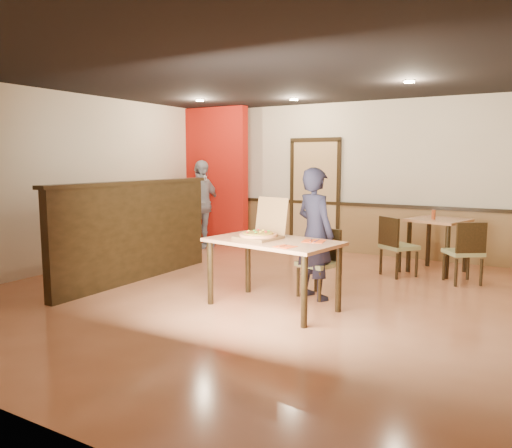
{
  "coord_description": "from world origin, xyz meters",
  "views": [
    {
      "loc": [
        3.09,
        -5.45,
        1.75
      ],
      "look_at": [
        -0.1,
        0.0,
        0.93
      ],
      "focal_mm": 35.0,
      "sensor_mm": 36.0,
      "label": 1
    }
  ],
  "objects_px": {
    "side_chair_left": "(396,244)",
    "passerby": "(201,204)",
    "main_table": "(273,249)",
    "side_table": "(438,231)",
    "side_chair_right": "(466,250)",
    "pizza_box": "(261,233)",
    "condiment": "(434,215)",
    "diner": "(315,234)",
    "diner_chair": "(321,260)"
  },
  "relations": [
    {
      "from": "side_table",
      "to": "diner",
      "type": "distance_m",
      "value": 2.56
    },
    {
      "from": "condiment",
      "to": "diner_chair",
      "type": "bearing_deg",
      "value": -115.07
    },
    {
      "from": "main_table",
      "to": "pizza_box",
      "type": "height_order",
      "value": "pizza_box"
    },
    {
      "from": "diner",
      "to": "pizza_box",
      "type": "distance_m",
      "value": 0.75
    },
    {
      "from": "pizza_box",
      "to": "side_chair_left",
      "type": "bearing_deg",
      "value": 74.82
    },
    {
      "from": "side_chair_left",
      "to": "condiment",
      "type": "distance_m",
      "value": 0.78
    },
    {
      "from": "diner_chair",
      "to": "condiment",
      "type": "relative_size",
      "value": 5.81
    },
    {
      "from": "side_chair_left",
      "to": "passerby",
      "type": "relative_size",
      "value": 0.52
    },
    {
      "from": "side_chair_right",
      "to": "side_table",
      "type": "relative_size",
      "value": 0.92
    },
    {
      "from": "main_table",
      "to": "diner_chair",
      "type": "height_order",
      "value": "diner_chair"
    },
    {
      "from": "condiment",
      "to": "side_chair_right",
      "type": "bearing_deg",
      "value": -41.96
    },
    {
      "from": "passerby",
      "to": "pizza_box",
      "type": "xyz_separation_m",
      "value": [
        3.02,
        -2.88,
        0.01
      ]
    },
    {
      "from": "main_table",
      "to": "diner",
      "type": "xyz_separation_m",
      "value": [
        0.25,
        0.64,
        0.12
      ]
    },
    {
      "from": "pizza_box",
      "to": "side_chair_right",
      "type": "bearing_deg",
      "value": 57.71
    },
    {
      "from": "passerby",
      "to": "side_chair_left",
      "type": "bearing_deg",
      "value": -87.96
    },
    {
      "from": "passerby",
      "to": "side_table",
      "type": "bearing_deg",
      "value": -79.46
    },
    {
      "from": "diner_chair",
      "to": "pizza_box",
      "type": "xyz_separation_m",
      "value": [
        -0.46,
        -0.76,
        0.4
      ]
    },
    {
      "from": "diner",
      "to": "condiment",
      "type": "height_order",
      "value": "diner"
    },
    {
      "from": "side_chair_right",
      "to": "pizza_box",
      "type": "xyz_separation_m",
      "value": [
        -1.97,
        -2.33,
        0.39
      ]
    },
    {
      "from": "side_table",
      "to": "diner",
      "type": "xyz_separation_m",
      "value": [
        -1.05,
        -2.32,
        0.17
      ]
    },
    {
      "from": "diner_chair",
      "to": "side_chair_left",
      "type": "distance_m",
      "value": 1.66
    },
    {
      "from": "main_table",
      "to": "passerby",
      "type": "height_order",
      "value": "passerby"
    },
    {
      "from": "side_chair_right",
      "to": "diner",
      "type": "relative_size",
      "value": 0.54
    },
    {
      "from": "diner_chair",
      "to": "passerby",
      "type": "relative_size",
      "value": 0.5
    },
    {
      "from": "diner_chair",
      "to": "side_chair_left",
      "type": "xyz_separation_m",
      "value": [
        0.53,
        1.58,
        0.02
      ]
    },
    {
      "from": "side_chair_right",
      "to": "pizza_box",
      "type": "relative_size",
      "value": 1.52
    },
    {
      "from": "main_table",
      "to": "side_chair_right",
      "type": "distance_m",
      "value": 2.97
    },
    {
      "from": "condiment",
      "to": "main_table",
      "type": "bearing_deg",
      "value": -113.67
    },
    {
      "from": "side_chair_right",
      "to": "condiment",
      "type": "bearing_deg",
      "value": -77.3
    },
    {
      "from": "diner_chair",
      "to": "side_chair_right",
      "type": "distance_m",
      "value": 2.18
    },
    {
      "from": "pizza_box",
      "to": "condiment",
      "type": "relative_size",
      "value": 3.95
    },
    {
      "from": "side_chair_right",
      "to": "passerby",
      "type": "bearing_deg",
      "value": -41.55
    },
    {
      "from": "condiment",
      "to": "pizza_box",
      "type": "bearing_deg",
      "value": -116.83
    },
    {
      "from": "diner_chair",
      "to": "side_table",
      "type": "relative_size",
      "value": 0.89
    },
    {
      "from": "main_table",
      "to": "side_table",
      "type": "xyz_separation_m",
      "value": [
        1.3,
        2.96,
        -0.05
      ]
    },
    {
      "from": "side_chair_left",
      "to": "side_chair_right",
      "type": "bearing_deg",
      "value": -144.75
    },
    {
      "from": "diner_chair",
      "to": "side_chair_right",
      "type": "relative_size",
      "value": 0.97
    },
    {
      "from": "diner_chair",
      "to": "condiment",
      "type": "xyz_separation_m",
      "value": [
        0.97,
        2.07,
        0.44
      ]
    },
    {
      "from": "main_table",
      "to": "diner",
      "type": "relative_size",
      "value": 0.99
    },
    {
      "from": "diner_chair",
      "to": "side_chair_left",
      "type": "relative_size",
      "value": 0.96
    },
    {
      "from": "pizza_box",
      "to": "passerby",
      "type": "bearing_deg",
      "value": 144.29
    },
    {
      "from": "main_table",
      "to": "passerby",
      "type": "distance_m",
      "value": 4.32
    },
    {
      "from": "side_chair_right",
      "to": "side_chair_left",
      "type": "bearing_deg",
      "value": -35.32
    },
    {
      "from": "side_chair_right",
      "to": "pizza_box",
      "type": "bearing_deg",
      "value": 14.46
    },
    {
      "from": "main_table",
      "to": "side_chair_left",
      "type": "distance_m",
      "value": 2.51
    },
    {
      "from": "diner",
      "to": "side_chair_right",
      "type": "bearing_deg",
      "value": -105.73
    },
    {
      "from": "main_table",
      "to": "side_chair_left",
      "type": "bearing_deg",
      "value": 79.79
    },
    {
      "from": "diner",
      "to": "pizza_box",
      "type": "relative_size",
      "value": 2.81
    },
    {
      "from": "side_chair_left",
      "to": "main_table",
      "type": "bearing_deg",
      "value": 106.16
    },
    {
      "from": "diner",
      "to": "passerby",
      "type": "distance_m",
      "value": 4.12
    }
  ]
}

